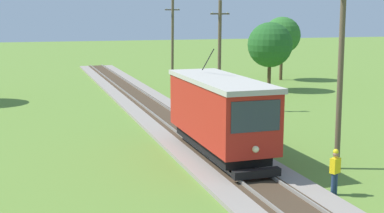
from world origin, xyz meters
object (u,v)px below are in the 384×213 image
(red_tram, at_px, (219,112))
(tree_left_far, at_px, (282,35))
(tree_left_near, at_px, (270,45))
(utility_pole_far, at_px, (172,43))
(utility_pole_mid, at_px, (219,55))
(track_worker, at_px, (335,170))
(utility_pole_near_tram, at_px, (341,71))

(red_tram, relative_size, tree_left_far, 1.30)
(tree_left_near, bearing_deg, utility_pole_far, 150.71)
(utility_pole_mid, bearing_deg, track_worker, -96.62)
(utility_pole_far, relative_size, track_worker, 4.57)
(track_worker, xyz_separation_m, tree_left_far, (14.43, 31.74, 3.65))
(utility_pole_near_tram, relative_size, tree_left_near, 1.38)
(track_worker, xyz_separation_m, tree_left_near, (9.79, 25.19, 3.11))
(red_tram, bearing_deg, tree_left_far, 56.89)
(utility_pole_far, relative_size, tree_left_far, 1.25)
(utility_pole_mid, distance_m, tree_left_far, 18.96)
(tree_left_near, distance_m, tree_left_far, 8.04)
(utility_pole_near_tram, height_order, utility_pole_mid, utility_pole_near_tram)
(utility_pole_far, bearing_deg, red_tram, -100.46)
(utility_pole_far, bearing_deg, utility_pole_near_tram, -90.00)
(track_worker, bearing_deg, utility_pole_far, -25.96)
(track_worker, distance_m, tree_left_near, 27.20)
(tree_left_near, bearing_deg, utility_pole_near_tram, -109.25)
(utility_pole_near_tram, xyz_separation_m, tree_left_far, (12.41, 28.80, 0.33))
(tree_left_far, bearing_deg, utility_pole_mid, -130.91)
(utility_pole_near_tram, xyz_separation_m, track_worker, (-2.02, -2.94, -3.32))
(red_tram, distance_m, utility_pole_far, 23.96)
(red_tram, distance_m, utility_pole_mid, 12.28)
(utility_pole_near_tram, bearing_deg, track_worker, -124.56)
(red_tram, xyz_separation_m, utility_pole_far, (4.34, 23.48, 1.98))
(red_tram, relative_size, utility_pole_near_tram, 1.02)
(red_tram, height_order, utility_pole_far, utility_pole_far)
(red_tram, bearing_deg, utility_pole_far, 79.54)
(utility_pole_mid, height_order, utility_pole_far, utility_pole_far)
(utility_pole_far, height_order, track_worker, utility_pole_far)
(tree_left_far, bearing_deg, utility_pole_far, -169.98)
(utility_pole_mid, bearing_deg, tree_left_far, 49.09)
(utility_pole_mid, bearing_deg, tree_left_near, 44.99)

